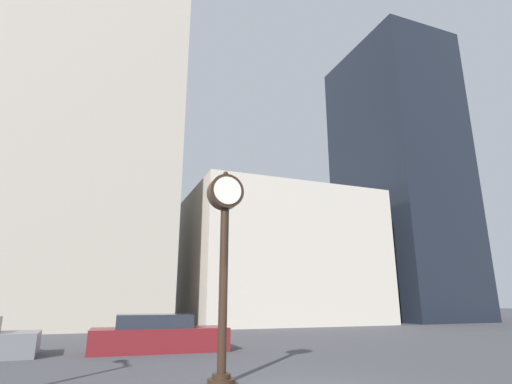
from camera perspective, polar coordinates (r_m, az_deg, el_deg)
name	(u,v)px	position (r m, az deg, el deg)	size (l,w,h in m)	color
building_tall_tower	(90,80)	(35.59, -22.67, 14.54)	(13.33, 12.00, 37.49)	#ADA393
building_storefront_row	(276,259)	(34.35, 2.86, -9.48)	(14.91, 12.00, 10.44)	beige
building_glass_modern	(397,177)	(43.53, 19.46, 2.03)	(8.47, 12.00, 28.14)	black
street_clock	(224,241)	(9.27, -4.56, -7.02)	(0.82, 0.59, 4.72)	black
car_maroon	(159,335)	(15.37, -13.75, -19.29)	(4.77, 2.05, 1.25)	maroon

